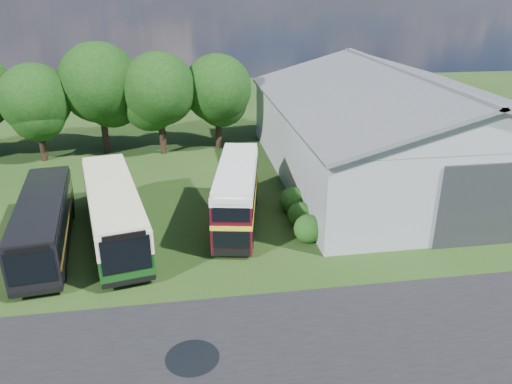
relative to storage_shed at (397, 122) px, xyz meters
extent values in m
plane|color=#1B3811|center=(-15.00, -15.98, -4.17)|extent=(120.00, 120.00, 0.00)
cube|color=black|center=(-12.00, -18.98, -4.17)|extent=(60.00, 8.00, 0.02)
cylinder|color=black|center=(-16.50, -18.98, -4.17)|extent=(2.20, 2.20, 0.01)
cube|color=gray|center=(0.00, 0.02, -1.42)|extent=(18.00, 24.00, 5.50)
cube|color=#2D3033|center=(0.00, -12.06, -1.67)|extent=(5.20, 0.18, 5.00)
cylinder|color=black|center=(-28.00, 7.52, -2.64)|extent=(0.56, 0.56, 3.06)
sphere|color=black|center=(-28.00, 7.52, 1.10)|extent=(5.78, 5.78, 5.78)
cylinder|color=black|center=(-23.00, 8.82, -2.37)|extent=(0.56, 0.56, 3.60)
sphere|color=black|center=(-23.00, 8.82, 2.03)|extent=(6.80, 6.80, 6.80)
cylinder|color=black|center=(-18.00, 7.82, -2.51)|extent=(0.56, 0.56, 3.31)
sphere|color=black|center=(-18.00, 7.82, 1.54)|extent=(6.26, 6.26, 6.26)
cylinder|color=black|center=(-13.00, 8.62, -2.58)|extent=(0.56, 0.56, 3.17)
sphere|color=black|center=(-13.00, 8.62, 1.29)|extent=(5.98, 5.98, 5.98)
sphere|color=#194714|center=(-9.40, -9.98, -4.17)|extent=(1.70, 1.70, 1.70)
sphere|color=#194714|center=(-9.40, -7.98, -4.17)|extent=(1.60, 1.60, 1.60)
sphere|color=#194714|center=(-9.40, -5.98, -4.17)|extent=(1.80, 1.80, 1.80)
cube|color=#0F3A10|center=(-20.54, -7.86, -2.37)|extent=(5.08, 12.18, 2.95)
cube|color=#410913|center=(-13.23, -7.14, -2.08)|extent=(3.97, 9.35, 3.63)
cube|color=black|center=(-24.32, -8.49, -2.52)|extent=(3.81, 11.11, 2.71)
camera|label=1|loc=(-16.42, -35.15, 9.86)|focal=35.00mm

